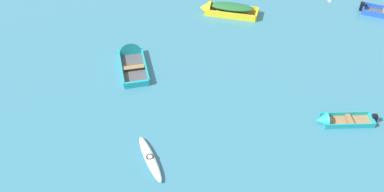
# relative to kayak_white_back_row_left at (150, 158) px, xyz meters

# --- Properties ---
(kayak_white_back_row_left) EXTENTS (1.54, 2.99, 0.29)m
(kayak_white_back_row_left) POSITION_rel_kayak_white_back_row_left_xyz_m (0.00, 0.00, 0.00)
(kayak_white_back_row_left) COLOR white
(kayak_white_back_row_left) RESTS_ON ground_plane
(rowboat_yellow_outer_left) EXTENTS (4.48, 2.45, 1.26)m
(rowboat_yellow_outer_left) POSITION_rel_kayak_white_back_row_left_xyz_m (4.65, 14.12, 0.24)
(rowboat_yellow_outer_left) COLOR #99754C
(rowboat_yellow_outer_left) RESTS_ON ground_plane
(rowboat_turquoise_midfield_left) EXTENTS (3.18, 0.98, 0.87)m
(rowboat_turquoise_midfield_left) POSITION_rel_kayak_white_back_row_left_xyz_m (9.35, 2.30, -0.00)
(rowboat_turquoise_midfield_left) COLOR #99754C
(rowboat_turquoise_midfield_left) RESTS_ON ground_plane
(rowboat_turquoise_outer_right) EXTENTS (2.22, 4.33, 1.38)m
(rowboat_turquoise_outer_right) POSITION_rel_kayak_white_back_row_left_xyz_m (-1.60, 8.51, 0.04)
(rowboat_turquoise_outer_right) COLOR #4C4C51
(rowboat_turquoise_outer_right) RESTS_ON ground_plane
(mooring_buoy_midfield) EXTENTS (0.34, 0.34, 0.34)m
(mooring_buoy_midfield) POSITION_rel_kayak_white_back_row_left_xyz_m (13.21, 15.89, -0.14)
(mooring_buoy_midfield) COLOR silver
(mooring_buoy_midfield) RESTS_ON ground_plane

